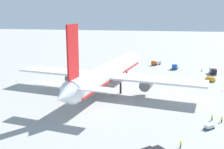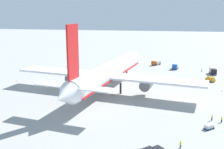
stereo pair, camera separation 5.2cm
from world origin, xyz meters
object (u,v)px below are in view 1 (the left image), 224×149
(service_truck_3, at_px, (213,71))
(ground_worker_1, at_px, (212,117))
(ground_worker_2, at_px, (222,119))
(traffic_cone_3, at_px, (222,91))
(ground_worker_3, at_px, (181,144))
(traffic_cone_2, at_px, (16,81))
(baggage_cart_0, at_px, (209,126))
(service_van, at_px, (210,79))
(ground_worker_4, at_px, (202,70))
(airliner, at_px, (108,72))
(service_truck_1, at_px, (175,66))
(service_truck_2, at_px, (156,63))
(traffic_cone_4, at_px, (46,69))
(baggage_cart_2, at_px, (69,66))
(traffic_cone_0, at_px, (75,65))

(service_truck_3, distance_m, ground_worker_1, 60.26)
(ground_worker_2, height_order, traffic_cone_3, ground_worker_2)
(ground_worker_3, relative_size, traffic_cone_2, 3.16)
(baggage_cart_0, distance_m, ground_worker_2, 6.54)
(service_van, xyz_separation_m, ground_worker_2, (-45.67, 4.35, -0.17))
(ground_worker_1, bearing_deg, traffic_cone_3, -15.83)
(ground_worker_4, relative_size, traffic_cone_2, 3.06)
(service_truck_3, relative_size, traffic_cone_3, 10.71)
(airliner, bearing_deg, ground_worker_4, -44.28)
(baggage_cart_0, relative_size, ground_worker_3, 1.75)
(service_van, xyz_separation_m, ground_worker_4, (19.12, 0.99, -0.18))
(ground_worker_2, bearing_deg, service_truck_3, -7.40)
(traffic_cone_2, bearing_deg, baggage_cart_0, -116.29)
(baggage_cart_0, distance_m, traffic_cone_2, 81.80)
(airliner, bearing_deg, ground_worker_3, -149.61)
(service_truck_1, distance_m, baggage_cart_0, 74.39)
(airliner, height_order, service_truck_1, airliner)
(service_truck_2, height_order, ground_worker_2, service_truck_2)
(service_truck_1, relative_size, traffic_cone_2, 10.95)
(ground_worker_4, height_order, traffic_cone_4, ground_worker_4)
(ground_worker_1, distance_m, ground_worker_2, 2.57)
(baggage_cart_2, relative_size, traffic_cone_4, 6.35)
(service_truck_3, bearing_deg, ground_worker_4, 45.55)
(airliner, bearing_deg, baggage_cart_0, -132.60)
(service_van, relative_size, baggage_cart_0, 1.53)
(service_van, xyz_separation_m, ground_worker_1, (-44.67, 6.71, -0.18))
(traffic_cone_4, bearing_deg, traffic_cone_0, -38.10)
(service_truck_3, bearing_deg, traffic_cone_4, 93.32)
(service_van, bearing_deg, service_truck_2, 36.21)
(ground_worker_3, relative_size, traffic_cone_0, 3.16)
(service_van, relative_size, traffic_cone_3, 8.42)
(baggage_cart_2, bearing_deg, ground_worker_3, -146.66)
(service_truck_1, bearing_deg, traffic_cone_2, 119.14)
(service_van, xyz_separation_m, baggage_cart_0, (-50.77, 8.44, -0.34))
(ground_worker_1, relative_size, traffic_cone_2, 3.04)
(ground_worker_4, bearing_deg, ground_worker_3, 169.33)
(service_van, bearing_deg, ground_worker_3, 165.32)
(baggage_cart_0, distance_m, traffic_cone_0, 95.37)
(service_truck_2, distance_m, service_van, 40.00)
(ground_worker_4, bearing_deg, traffic_cone_2, 112.62)
(baggage_cart_0, xyz_separation_m, ground_worker_4, (69.89, -7.45, 0.17))
(ground_worker_2, height_order, ground_worker_3, ground_worker_3)
(ground_worker_4, bearing_deg, service_van, -177.05)
(baggage_cart_2, bearing_deg, ground_worker_1, -134.89)
(baggage_cart_0, bearing_deg, traffic_cone_3, -15.82)
(ground_worker_3, bearing_deg, ground_worker_1, -28.50)
(ground_worker_3, xyz_separation_m, traffic_cone_4, (72.38, 62.35, -0.61))
(traffic_cone_0, bearing_deg, service_van, -109.40)
(service_truck_2, relative_size, service_truck_3, 1.01)
(baggage_cart_2, bearing_deg, service_truck_3, -91.81)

